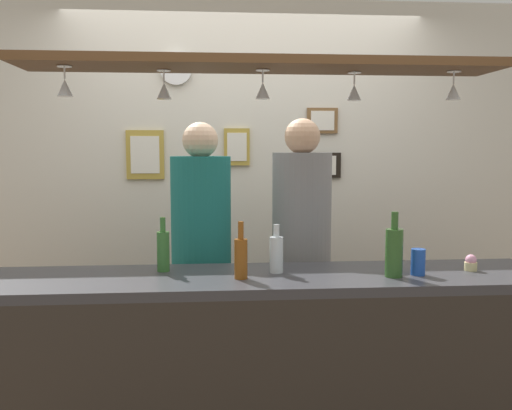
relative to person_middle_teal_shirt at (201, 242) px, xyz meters
name	(u,v)px	position (x,y,z in m)	size (l,w,h in m)	color
back_wall	(245,185)	(0.30, 0.83, 0.27)	(4.40, 0.06, 2.60)	silver
bar_counter	(267,352)	(0.30, -0.77, -0.37)	(2.70, 0.55, 0.98)	#38383D
overhead_glass_rack	(263,64)	(0.30, -0.57, 0.91)	(2.20, 0.36, 0.04)	brown
hanging_wineglass_far_left	(65,87)	(-0.58, -0.60, 0.80)	(0.07, 0.07, 0.13)	silver
hanging_wineglass_left	(164,90)	(-0.16, -0.51, 0.80)	(0.07, 0.07, 0.13)	silver
hanging_wineglass_center_left	(263,90)	(0.30, -0.55, 0.80)	(0.07, 0.07, 0.13)	silver
hanging_wineglass_center	(354,92)	(0.74, -0.50, 0.80)	(0.07, 0.07, 0.13)	silver
hanging_wineglass_center_right	(453,91)	(1.20, -0.58, 0.80)	(0.07, 0.07, 0.13)	silver
person_middle_teal_shirt	(201,242)	(0.00, 0.00, 0.00)	(0.34, 0.34, 1.71)	#2D334C
person_right_grey_shirt	(301,238)	(0.58, 0.00, 0.02)	(0.34, 0.34, 1.74)	#2D334C
bottle_beer_amber_tall	(241,257)	(0.19, -0.69, 0.05)	(0.06, 0.06, 0.26)	brown
bottle_beer_green_import	(163,250)	(-0.17, -0.50, 0.05)	(0.06, 0.06, 0.26)	#336B2D
bottle_soda_clear	(276,253)	(0.36, -0.58, 0.04)	(0.06, 0.06, 0.23)	silver
bottle_champagne_green	(394,251)	(0.89, -0.71, 0.06)	(0.08, 0.08, 0.30)	#2D5623
drink_can	(418,262)	(1.01, -0.68, 0.01)	(0.07, 0.07, 0.12)	#1E4CB2
cupcake	(471,263)	(1.30, -0.61, -0.02)	(0.06, 0.06, 0.08)	beige
picture_frame_lower_pair	(320,165)	(0.84, 0.79, 0.41)	(0.30, 0.02, 0.18)	black
picture_frame_crest	(237,147)	(0.24, 0.79, 0.54)	(0.18, 0.02, 0.26)	#B29338
picture_frame_caricature	(145,155)	(-0.40, 0.79, 0.49)	(0.26, 0.02, 0.34)	#B29338
picture_frame_upper_small	(322,121)	(0.85, 0.79, 0.73)	(0.22, 0.02, 0.18)	brown
wall_clock	(176,69)	(-0.18, 0.78, 1.08)	(0.22, 0.22, 0.03)	white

